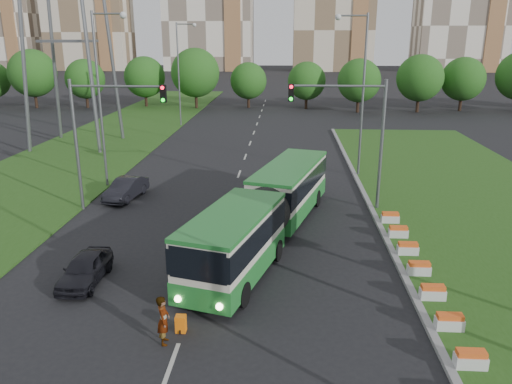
# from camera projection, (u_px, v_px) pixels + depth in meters

# --- Properties ---
(ground) EXTENTS (360.00, 360.00, 0.00)m
(ground) POSITION_uv_depth(u_px,v_px,m) (269.00, 281.00, 22.04)
(ground) COLOR black
(ground) RESTS_ON ground
(grass_median) EXTENTS (14.00, 60.00, 0.15)m
(grass_median) POSITION_uv_depth(u_px,v_px,m) (498.00, 222.00, 28.89)
(grass_median) COLOR #254E16
(grass_median) RESTS_ON ground
(median_kerb) EXTENTS (0.30, 60.00, 0.18)m
(median_kerb) POSITION_uv_depth(u_px,v_px,m) (376.00, 219.00, 29.29)
(median_kerb) COLOR gray
(median_kerb) RESTS_ON ground
(left_verge) EXTENTS (12.00, 110.00, 0.10)m
(left_verge) POSITION_uv_depth(u_px,v_px,m) (87.00, 152.00, 46.91)
(left_verge) COLOR #254E16
(left_verge) RESTS_ON ground
(lane_markings) EXTENTS (0.20, 100.00, 0.01)m
(lane_markings) POSITION_uv_depth(u_px,v_px,m) (241.00, 168.00, 41.28)
(lane_markings) COLOR #A9A9A2
(lane_markings) RESTS_ON ground
(flower_planters) EXTENTS (1.10, 15.90, 0.60)m
(flower_planters) POSITION_uv_depth(u_px,v_px,m) (426.00, 279.00, 21.23)
(flower_planters) COLOR silver
(flower_planters) RESTS_ON grass_median
(traffic_mast_median) EXTENTS (5.76, 0.32, 8.00)m
(traffic_mast_median) POSITION_uv_depth(u_px,v_px,m) (356.00, 124.00, 29.71)
(traffic_mast_median) COLOR slate
(traffic_mast_median) RESTS_ON ground
(traffic_mast_left) EXTENTS (5.76, 0.32, 8.00)m
(traffic_mast_left) POSITION_uv_depth(u_px,v_px,m) (101.00, 125.00, 29.64)
(traffic_mast_left) COLOR slate
(traffic_mast_left) RESTS_ON ground
(street_lamps) EXTENTS (36.00, 60.00, 12.00)m
(street_lamps) POSITION_uv_depth(u_px,v_px,m) (226.00, 112.00, 29.97)
(street_lamps) COLOR slate
(street_lamps) RESTS_ON ground
(tree_line) EXTENTS (120.00, 8.00, 9.00)m
(tree_line) POSITION_uv_depth(u_px,v_px,m) (351.00, 79.00, 72.56)
(tree_line) COLOR #1F4E14
(tree_line) RESTS_ON ground
(midrise_west) EXTENTS (22.00, 14.00, 36.00)m
(midrise_west) POSITION_uv_depth(u_px,v_px,m) (0.00, 13.00, 165.25)
(midrise_west) COLOR white
(midrise_west) RESTS_ON ground
(articulated_bus) EXTENTS (2.61, 16.77, 2.76)m
(articulated_bus) POSITION_uv_depth(u_px,v_px,m) (264.00, 210.00, 26.09)
(articulated_bus) COLOR beige
(articulated_bus) RESTS_ON ground
(car_left_near) EXTENTS (1.53, 3.79, 1.29)m
(car_left_near) POSITION_uv_depth(u_px,v_px,m) (85.00, 269.00, 21.78)
(car_left_near) COLOR black
(car_left_near) RESTS_ON ground
(car_left_far) EXTENTS (2.13, 4.34, 1.37)m
(car_left_far) POSITION_uv_depth(u_px,v_px,m) (126.00, 189.00, 33.16)
(car_left_far) COLOR black
(car_left_far) RESTS_ON ground
(pedestrian) EXTENTS (0.53, 0.72, 1.82)m
(pedestrian) POSITION_uv_depth(u_px,v_px,m) (163.00, 320.00, 17.32)
(pedestrian) COLOR gray
(pedestrian) RESTS_ON ground
(shopping_trolley) EXTENTS (0.38, 0.40, 0.65)m
(shopping_trolley) POSITION_uv_depth(u_px,v_px,m) (181.00, 324.00, 18.17)
(shopping_trolley) COLOR orange
(shopping_trolley) RESTS_ON ground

